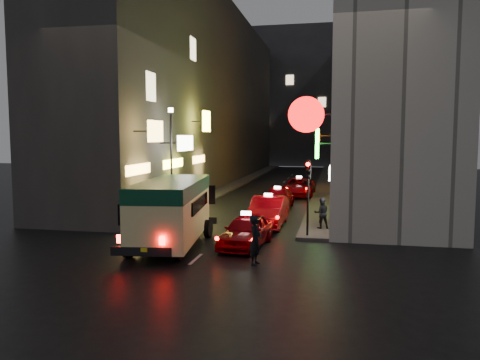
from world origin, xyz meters
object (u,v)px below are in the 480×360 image
Objects in this scene: minibus at (172,205)px; pedestrian_crossing at (255,237)px; lamp_post at (171,154)px; taxi_near at (246,228)px; traffic_light at (308,181)px.

minibus reaches higher than pedestrian_crossing.
minibus is 4.58m from pedestrian_crossing.
pedestrian_crossing is at bearing -54.63° from lamp_post.
pedestrian_crossing reaches higher than taxi_near.
minibus is 3.31× the size of pedestrian_crossing.
minibus is 3.33m from taxi_near.
minibus is at bearing -70.10° from lamp_post.
traffic_light is at bearing -28.91° from lamp_post.
pedestrian_crossing is at bearing -108.84° from traffic_light.
traffic_light is at bearing 25.16° from minibus.
lamp_post is at bearing 44.73° from pedestrian_crossing.
lamp_post reaches higher than pedestrian_crossing.
minibus is at bearing 71.48° from pedestrian_crossing.
pedestrian_crossing is 5.28m from traffic_light.
taxi_near is 1.50× the size of traffic_light.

